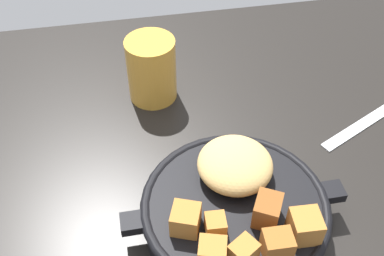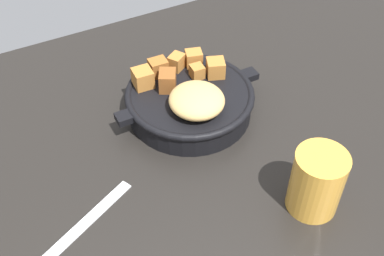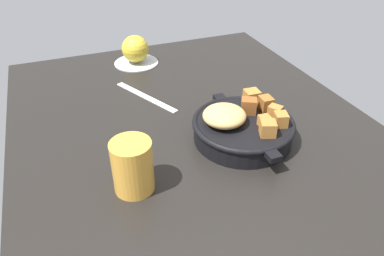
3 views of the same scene
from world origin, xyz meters
TOP-DOWN VIEW (x-y plane):
  - ground_plane at (0.00, 0.00)cm, footprint 117.62×78.05cm
  - cast_iron_skillet at (1.07, -7.27)cm, footprint 25.39×21.13cm
  - butter_knife at (25.75, 6.61)cm, footprint 19.92×10.69cm
  - juice_glass_amber at (-5.27, 17.22)cm, footprint 7.13×7.13cm

SIDE VIEW (x-z plane):
  - ground_plane at x=0.00cm, z-range -2.40..0.00cm
  - butter_knife at x=25.75cm, z-range 0.00..0.36cm
  - cast_iron_skillet at x=1.07cm, z-range -0.83..7.09cm
  - juice_glass_amber at x=-5.27cm, z-range 0.00..9.68cm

